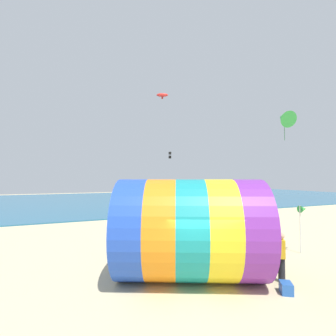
{
  "coord_description": "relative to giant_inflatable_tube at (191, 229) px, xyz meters",
  "views": [
    {
      "loc": [
        -4.61,
        -7.64,
        3.82
      ],
      "look_at": [
        0.26,
        3.08,
        4.24
      ],
      "focal_mm": 28.0,
      "sensor_mm": 36.0,
      "label": 1
    }
  ],
  "objects": [
    {
      "name": "ground_plane",
      "position": [
        -0.29,
        -1.07,
        -1.87
      ],
      "size": [
        120.0,
        120.0,
        0.0
      ],
      "primitive_type": "plane",
      "color": "#CCBA8C"
    },
    {
      "name": "bystander_near_water",
      "position": [
        3.62,
        10.06,
        -1.02
      ],
      "size": [
        0.42,
        0.35,
        1.67
      ],
      "color": "#726651",
      "rests_on": "ground"
    },
    {
      "name": "giant_inflatable_tube",
      "position": [
        0.0,
        0.0,
        0.0
      ],
      "size": [
        6.46,
        5.74,
        3.74
      ],
      "color": "blue",
      "rests_on": "ground"
    },
    {
      "name": "cooler_box",
      "position": [
        2.26,
        -2.36,
        -1.69
      ],
      "size": [
        0.59,
        0.63,
        0.36
      ],
      "primitive_type": "cube",
      "rotation": [
        0.0,
        0.0,
        0.96
      ],
      "color": "#2659B2",
      "rests_on": "ground"
    },
    {
      "name": "kite_handler",
      "position": [
        2.89,
        -1.61,
        -0.95
      ],
      "size": [
        0.39,
        0.42,
        1.78
      ],
      "color": "black",
      "rests_on": "ground"
    },
    {
      "name": "kite_black_box",
      "position": [
        6.68,
        16.24,
        4.29
      ],
      "size": [
        0.32,
        0.32,
        0.73
      ],
      "color": "black"
    },
    {
      "name": "sea",
      "position": [
        -0.29,
        35.01,
        -1.82
      ],
      "size": [
        120.0,
        40.0,
        0.1
      ],
      "primitive_type": "cube",
      "color": "#236084",
      "rests_on": "ground"
    },
    {
      "name": "kite_green_delta",
      "position": [
        9.53,
        4.02,
        5.97
      ],
      "size": [
        1.5,
        1.72,
        2.25
      ],
      "color": "green"
    },
    {
      "name": "kite_red_parafoil",
      "position": [
        5.78,
        16.21,
        10.57
      ],
      "size": [
        1.31,
        0.96,
        0.65
      ],
      "color": "red"
    },
    {
      "name": "beach_flag",
      "position": [
        6.88,
        0.63,
        0.24
      ],
      "size": [
        0.47,
        0.36,
        2.39
      ],
      "color": "silver",
      "rests_on": "ground"
    }
  ]
}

